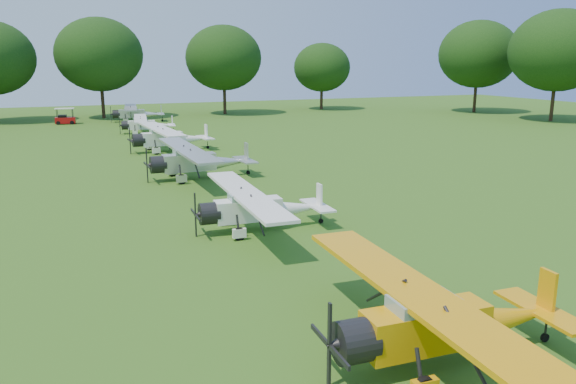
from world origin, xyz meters
The scene contains 9 objects.
ground centered at (0.00, 0.00, 0.00)m, with size 160.00×160.00×0.00m, color #215214.
tree_belt centered at (3.57, 0.16, 8.03)m, with size 137.36×130.27×14.52m.
aircraft_2 centered at (0.45, -10.90, 1.24)m, with size 6.74×10.72×2.11m.
aircraft_3 centered at (0.03, 1.62, 1.13)m, with size 6.19×9.85×1.94m.
aircraft_4 centered at (0.16, 13.74, 1.28)m, with size 6.97×11.07×2.19m.
aircraft_5 centered at (0.54, 25.60, 1.26)m, with size 6.88×10.96×2.16m.
aircraft_6 centered at (0.60, 38.40, 1.04)m, with size 5.73×9.10×1.79m.
aircraft_7 centered at (1.19, 50.38, 1.18)m, with size 6.49×10.32×2.03m.
golf_cart centered at (-7.02, 50.95, 0.63)m, with size 2.36×1.61×1.89m.
Camera 1 is at (-7.95, -21.22, 7.43)m, focal length 35.00 mm.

